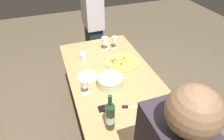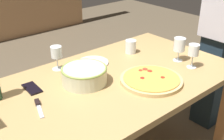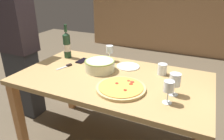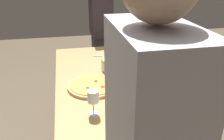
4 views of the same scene
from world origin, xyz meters
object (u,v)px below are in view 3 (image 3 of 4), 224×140
at_px(dining_table, 112,86).
at_px(pizza_knife, 66,66).
at_px(wine_bottle, 67,45).
at_px(wine_glass_far_left, 110,50).
at_px(serving_bowl, 100,65).
at_px(cell_phone, 82,61).
at_px(wine_glass_by_bottle, 169,88).
at_px(pizza, 121,88).
at_px(person_guest_left, 18,49).
at_px(wine_glass_near_pizza, 175,81).
at_px(cup_amber, 162,69).
at_px(side_plate, 128,66).

distance_m(dining_table, pizza_knife, 0.49).
bearing_deg(wine_bottle, wine_glass_far_left, 12.23).
relative_size(serving_bowl, wine_glass_far_left, 1.70).
bearing_deg(cell_phone, wine_glass_by_bottle, 158.44).
distance_m(pizza, person_guest_left, 1.35).
bearing_deg(cell_phone, wine_bottle, -6.51).
height_order(wine_glass_far_left, person_guest_left, person_guest_left).
xyz_separation_m(dining_table, pizza_knife, (-0.48, 0.01, 0.10)).
height_order(serving_bowl, pizza_knife, serving_bowl).
relative_size(wine_glass_near_pizza, cup_amber, 1.71).
bearing_deg(wine_bottle, serving_bowl, -19.32).
bearing_deg(side_plate, serving_bowl, -137.23).
height_order(wine_bottle, side_plate, wine_bottle).
distance_m(wine_glass_far_left, pizza_knife, 0.45).
relative_size(cell_phone, pizza_knife, 0.87).
relative_size(dining_table, serving_bowl, 5.94).
relative_size(wine_bottle, person_guest_left, 0.22).
bearing_deg(cell_phone, dining_table, 157.20).
bearing_deg(pizza, side_plate, 103.86).
distance_m(wine_glass_near_pizza, cell_phone, 1.00).
xyz_separation_m(wine_glass_near_pizza, wine_glass_far_left, (-0.70, 0.42, 0.00)).
bearing_deg(dining_table, pizza, -48.91).
distance_m(cup_amber, pizza_knife, 0.88).
bearing_deg(pizza_knife, dining_table, -1.66).
bearing_deg(person_guest_left, side_plate, 12.19).
bearing_deg(wine_glass_far_left, wine_glass_by_bottle, -38.71).
height_order(pizza, side_plate, pizza).
bearing_deg(wine_glass_near_pizza, wine_bottle, 164.09).
bearing_deg(pizza_knife, person_guest_left, 173.24).
bearing_deg(pizza_knife, cup_amber, 13.82).
height_order(wine_glass_near_pizza, cell_phone, wine_glass_near_pizza).
distance_m(wine_glass_near_pizza, cup_amber, 0.35).
height_order(side_plate, person_guest_left, person_guest_left).
relative_size(wine_bottle, wine_glass_near_pizza, 2.12).
bearing_deg(pizza, wine_glass_near_pizza, 13.35).
bearing_deg(wine_glass_far_left, pizza_knife, -133.66).
distance_m(wine_bottle, side_plate, 0.68).
height_order(pizza_knife, person_guest_left, person_guest_left).
bearing_deg(cup_amber, cell_phone, -178.51).
bearing_deg(wine_glass_far_left, wine_bottle, -167.77).
bearing_deg(cell_phone, cup_amber, -175.74).
bearing_deg(wine_glass_by_bottle, side_plate, 133.94).
distance_m(wine_bottle, cup_amber, 1.00).
bearing_deg(cell_phone, wine_glass_far_left, -149.71).
height_order(serving_bowl, cell_phone, serving_bowl).
distance_m(side_plate, cell_phone, 0.48).
relative_size(wine_glass_by_bottle, cup_amber, 1.68).
height_order(cell_phone, person_guest_left, person_guest_left).
relative_size(pizza, serving_bowl, 1.38).
height_order(pizza, wine_bottle, wine_bottle).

